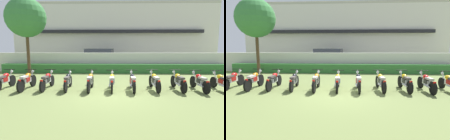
# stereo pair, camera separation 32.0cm
# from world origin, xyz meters

# --- Properties ---
(ground) EXTENTS (60.00, 60.00, 0.00)m
(ground) POSITION_xyz_m (0.00, 0.00, 0.00)
(ground) COLOR olive
(building) EXTENTS (23.70, 6.50, 7.19)m
(building) POSITION_xyz_m (0.00, 15.96, 3.60)
(building) COLOR silver
(building) RESTS_ON ground
(compound_wall) EXTENTS (22.51, 0.30, 1.60)m
(compound_wall) POSITION_xyz_m (0.00, 7.07, 0.80)
(compound_wall) COLOR silver
(compound_wall) RESTS_ON ground
(hedge_row) EXTENTS (18.01, 0.70, 0.73)m
(hedge_row) POSITION_xyz_m (0.00, 6.37, 0.36)
(hedge_row) COLOR #337033
(hedge_row) RESTS_ON ground
(parked_car) EXTENTS (4.68, 2.49, 1.89)m
(parked_car) POSITION_xyz_m (-1.36, 10.02, 0.94)
(parked_car) COLOR black
(parked_car) RESTS_ON ground
(tree_near_inspector) EXTENTS (2.90, 2.90, 5.72)m
(tree_near_inspector) POSITION_xyz_m (-6.50, 5.52, 4.25)
(tree_near_inspector) COLOR #4C3823
(tree_near_inspector) RESTS_ON ground
(motorcycle_in_row_0) EXTENTS (0.60, 1.90, 0.96)m
(motorcycle_in_row_0) POSITION_xyz_m (-5.47, 0.85, 0.45)
(motorcycle_in_row_0) COLOR black
(motorcycle_in_row_0) RESTS_ON ground
(motorcycle_in_row_1) EXTENTS (0.60, 1.94, 0.98)m
(motorcycle_in_row_1) POSITION_xyz_m (-4.30, 0.81, 0.46)
(motorcycle_in_row_1) COLOR black
(motorcycle_in_row_1) RESTS_ON ground
(motorcycle_in_row_2) EXTENTS (0.60, 1.94, 0.96)m
(motorcycle_in_row_2) POSITION_xyz_m (-3.30, 0.91, 0.45)
(motorcycle_in_row_2) COLOR black
(motorcycle_in_row_2) RESTS_ON ground
(motorcycle_in_row_3) EXTENTS (0.60, 1.88, 0.94)m
(motorcycle_in_row_3) POSITION_xyz_m (-2.22, 0.85, 0.44)
(motorcycle_in_row_3) COLOR black
(motorcycle_in_row_3) RESTS_ON ground
(motorcycle_in_row_4) EXTENTS (0.60, 1.89, 0.97)m
(motorcycle_in_row_4) POSITION_xyz_m (-1.07, 0.75, 0.46)
(motorcycle_in_row_4) COLOR black
(motorcycle_in_row_4) RESTS_ON ground
(motorcycle_in_row_5) EXTENTS (0.60, 1.89, 0.95)m
(motorcycle_in_row_5) POSITION_xyz_m (0.01, 0.81, 0.44)
(motorcycle_in_row_5) COLOR black
(motorcycle_in_row_5) RESTS_ON ground
(motorcycle_in_row_6) EXTENTS (0.60, 1.94, 0.97)m
(motorcycle_in_row_6) POSITION_xyz_m (1.03, 0.74, 0.45)
(motorcycle_in_row_6) COLOR black
(motorcycle_in_row_6) RESTS_ON ground
(motorcycle_in_row_7) EXTENTS (0.60, 1.93, 0.97)m
(motorcycle_in_row_7) POSITION_xyz_m (2.13, 0.85, 0.45)
(motorcycle_in_row_7) COLOR black
(motorcycle_in_row_7) RESTS_ON ground
(motorcycle_in_row_8) EXTENTS (0.60, 1.93, 0.97)m
(motorcycle_in_row_8) POSITION_xyz_m (3.31, 0.86, 0.45)
(motorcycle_in_row_8) COLOR black
(motorcycle_in_row_8) RESTS_ON ground
(motorcycle_in_row_9) EXTENTS (0.60, 1.94, 0.96)m
(motorcycle_in_row_9) POSITION_xyz_m (4.32, 0.78, 0.45)
(motorcycle_in_row_9) COLOR black
(motorcycle_in_row_9) RESTS_ON ground
(motorcycle_in_row_10) EXTENTS (0.60, 1.85, 0.94)m
(motorcycle_in_row_10) POSITION_xyz_m (5.40, 0.80, 0.44)
(motorcycle_in_row_10) COLOR black
(motorcycle_in_row_10) RESTS_ON ground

